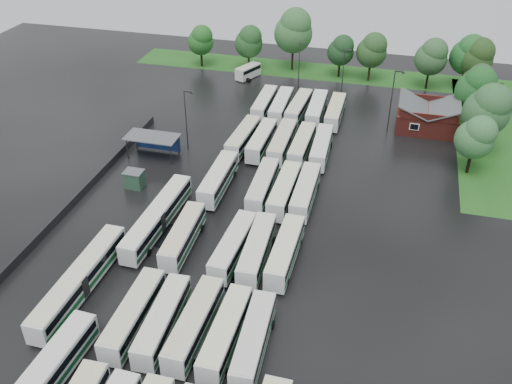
# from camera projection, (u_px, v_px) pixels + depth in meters

# --- Properties ---
(ground) EXTENTS (160.00, 160.00, 0.00)m
(ground) POSITION_uv_depth(u_px,v_px,m) (214.00, 259.00, 68.49)
(ground) COLOR black
(ground) RESTS_ON ground
(brick_building) EXTENTS (10.07, 8.60, 5.39)m
(brick_building) POSITION_uv_depth(u_px,v_px,m) (427.00, 119.00, 97.06)
(brick_building) COLOR maroon
(brick_building) RESTS_ON ground
(wash_shed) EXTENTS (8.20, 4.20, 3.58)m
(wash_shed) POSITION_uv_depth(u_px,v_px,m) (153.00, 138.00, 88.48)
(wash_shed) COLOR #2D2D30
(wash_shed) RESTS_ON ground
(utility_hut) EXTENTS (2.70, 2.20, 2.62)m
(utility_hut) POSITION_uv_depth(u_px,v_px,m) (134.00, 179.00, 81.51)
(utility_hut) COLOR #24442F
(utility_hut) RESTS_ON ground
(grass_strip_north) EXTENTS (80.00, 10.00, 0.01)m
(grass_strip_north) POSITION_uv_depth(u_px,v_px,m) (320.00, 72.00, 120.72)
(grass_strip_north) COLOR #1E5717
(grass_strip_north) RESTS_ON ground
(grass_strip_east) EXTENTS (10.00, 50.00, 0.01)m
(grass_strip_east) POSITION_uv_depth(u_px,v_px,m) (486.00, 135.00, 95.94)
(grass_strip_east) COLOR #1E5717
(grass_strip_east) RESTS_ON ground
(west_fence) EXTENTS (0.10, 50.00, 1.20)m
(west_fence) POSITION_uv_depth(u_px,v_px,m) (81.00, 194.00, 79.46)
(west_fence) COLOR #2D2D30
(west_fence) RESTS_ON ground
(bus_r1c0) EXTENTS (2.63, 11.64, 3.23)m
(bus_r1c0) POSITION_uv_depth(u_px,v_px,m) (134.00, 314.00, 58.32)
(bus_r1c0) COLOR silver
(bus_r1c0) RESTS_ON ground
(bus_r1c1) EXTENTS (2.88, 11.41, 3.15)m
(bus_r1c1) POSITION_uv_depth(u_px,v_px,m) (163.00, 320.00, 57.69)
(bus_r1c1) COLOR silver
(bus_r1c1) RESTS_ON ground
(bus_r1c2) EXTENTS (2.67, 11.71, 3.25)m
(bus_r1c2) POSITION_uv_depth(u_px,v_px,m) (194.00, 324.00, 57.18)
(bus_r1c2) COLOR silver
(bus_r1c2) RESTS_ON ground
(bus_r1c3) EXTENTS (2.48, 11.38, 3.16)m
(bus_r1c3) POSITION_uv_depth(u_px,v_px,m) (226.00, 333.00, 56.26)
(bus_r1c3) COLOR silver
(bus_r1c3) RESTS_ON ground
(bus_r1c4) EXTENTS (2.93, 11.40, 3.15)m
(bus_r1c4) POSITION_uv_depth(u_px,v_px,m) (254.00, 340.00, 55.48)
(bus_r1c4) COLOR silver
(bus_r1c4) RESTS_ON ground
(bus_r2c0) EXTENTS (2.83, 11.39, 3.15)m
(bus_r2c0) POSITION_uv_depth(u_px,v_px,m) (183.00, 236.00, 69.57)
(bus_r2c0) COLOR silver
(bus_r2c0) RESTS_ON ground
(bus_r2c2) EXTENTS (2.92, 11.52, 3.18)m
(bus_r2c2) POSITION_uv_depth(u_px,v_px,m) (233.00, 246.00, 67.85)
(bus_r2c2) COLOR silver
(bus_r2c2) RESTS_ON ground
(bus_r2c3) EXTENTS (2.97, 11.79, 3.26)m
(bus_r2c3) POSITION_uv_depth(u_px,v_px,m) (257.00, 250.00, 67.21)
(bus_r2c3) COLOR silver
(bus_r2c3) RESTS_ON ground
(bus_r2c4) EXTENTS (2.51, 11.66, 3.24)m
(bus_r2c4) POSITION_uv_depth(u_px,v_px,m) (285.00, 251.00, 66.92)
(bus_r2c4) COLOR silver
(bus_r2c4) RESTS_ON ground
(bus_r3c0) EXTENTS (2.68, 11.94, 3.32)m
(bus_r3c0) POSITION_uv_depth(u_px,v_px,m) (218.00, 179.00, 80.61)
(bus_r3c0) COLOR silver
(bus_r3c0) RESTS_ON ground
(bus_r3c2) EXTENTS (2.79, 11.59, 3.21)m
(bus_r3c2) POSITION_uv_depth(u_px,v_px,m) (263.00, 186.00, 79.18)
(bus_r3c2) COLOR silver
(bus_r3c2) RESTS_ON ground
(bus_r3c3) EXTENTS (2.51, 11.75, 3.27)m
(bus_r3c3) POSITION_uv_depth(u_px,v_px,m) (284.00, 190.00, 78.12)
(bus_r3c3) COLOR silver
(bus_r3c3) RESTS_ON ground
(bus_r3c4) EXTENTS (2.64, 11.70, 3.25)m
(bus_r3c4) POSITION_uv_depth(u_px,v_px,m) (305.00, 191.00, 77.89)
(bus_r3c4) COLOR silver
(bus_r3c4) RESTS_ON ground
(bus_r4c0) EXTENTS (2.97, 11.55, 3.19)m
(bus_r4c0) POSITION_uv_depth(u_px,v_px,m) (243.00, 137.00, 91.51)
(bus_r4c0) COLOR silver
(bus_r4c0) RESTS_ON ground
(bus_r4c1) EXTENTS (2.52, 11.30, 3.14)m
(bus_r4c1) POSITION_uv_depth(u_px,v_px,m) (262.00, 140.00, 90.67)
(bus_r4c1) COLOR silver
(bus_r4c1) RESTS_ON ground
(bus_r4c2) EXTENTS (2.61, 11.82, 3.28)m
(bus_r4c2) POSITION_uv_depth(u_px,v_px,m) (282.00, 142.00, 90.00)
(bus_r4c2) COLOR silver
(bus_r4c2) RESTS_ON ground
(bus_r4c3) EXTENTS (2.52, 11.41, 3.17)m
(bus_r4c3) POSITION_uv_depth(u_px,v_px,m) (302.00, 145.00, 89.31)
(bus_r4c3) COLOR silver
(bus_r4c3) RESTS_ON ground
(bus_r4c4) EXTENTS (2.83, 11.47, 3.17)m
(bus_r4c4) POSITION_uv_depth(u_px,v_px,m) (321.00, 147.00, 88.71)
(bus_r4c4) COLOR silver
(bus_r4c4) RESTS_ON ground
(bus_r5c0) EXTENTS (2.58, 11.36, 3.15)m
(bus_r5c0) POSITION_uv_depth(u_px,v_px,m) (264.00, 104.00, 102.67)
(bus_r5c0) COLOR silver
(bus_r5c0) RESTS_ON ground
(bus_r5c1) EXTENTS (2.75, 11.61, 3.21)m
(bus_r5c1) POSITION_uv_depth(u_px,v_px,m) (281.00, 106.00, 101.79)
(bus_r5c1) COLOR silver
(bus_r5c1) RESTS_ON ground
(bus_r5c2) EXTENTS (2.96, 11.55, 3.19)m
(bus_r5c2) POSITION_uv_depth(u_px,v_px,m) (299.00, 107.00, 101.22)
(bus_r5c2) COLOR silver
(bus_r5c2) RESTS_ON ground
(bus_r5c3) EXTENTS (2.83, 11.76, 3.25)m
(bus_r5c3) POSITION_uv_depth(u_px,v_px,m) (317.00, 109.00, 100.49)
(bus_r5c3) COLOR silver
(bus_r5c3) RESTS_ON ground
(bus_r5c4) EXTENTS (2.49, 11.30, 3.14)m
(bus_r5c4) POSITION_uv_depth(u_px,v_px,m) (335.00, 112.00, 99.78)
(bus_r5c4) COLOR silver
(bus_r5c4) RESTS_ON ground
(artic_bus_west_b) EXTENTS (2.86, 17.18, 3.18)m
(artic_bus_west_b) POSITION_uv_depth(u_px,v_px,m) (158.00, 217.00, 72.84)
(artic_bus_west_b) COLOR silver
(artic_bus_west_b) RESTS_ON ground
(artic_bus_west_c) EXTENTS (2.67, 17.39, 3.22)m
(artic_bus_west_c) POSITION_uv_depth(u_px,v_px,m) (80.00, 280.00, 62.69)
(artic_bus_west_c) COLOR silver
(artic_bus_west_c) RESTS_ON ground
(minibus) EXTENTS (4.37, 6.29, 2.59)m
(minibus) POSITION_uv_depth(u_px,v_px,m) (248.00, 71.00, 116.97)
(minibus) COLOR silver
(minibus) RESTS_ON ground
(tree_north_0) EXTENTS (5.49, 5.48, 9.08)m
(tree_north_0) POSITION_uv_depth(u_px,v_px,m) (201.00, 40.00, 120.24)
(tree_north_0) COLOR black
(tree_north_0) RESTS_ON ground
(tree_north_1) EXTENTS (5.85, 5.85, 9.68)m
(tree_north_1) POSITION_uv_depth(u_px,v_px,m) (249.00, 41.00, 118.20)
(tree_north_1) COLOR #2E2117
(tree_north_1) RESTS_ON ground
(tree_north_2) EXTENTS (7.97, 7.97, 13.19)m
(tree_north_2) POSITION_uv_depth(u_px,v_px,m) (294.00, 30.00, 117.14)
(tree_north_2) COLOR black
(tree_north_2) RESTS_ON ground
(tree_north_3) EXTENTS (5.38, 5.38, 8.92)m
(tree_north_3) POSITION_uv_depth(u_px,v_px,m) (341.00, 50.00, 115.09)
(tree_north_3) COLOR black
(tree_north_3) RESTS_ON ground
(tree_north_4) EXTENTS (6.08, 6.08, 10.06)m
(tree_north_4) POSITION_uv_depth(u_px,v_px,m) (372.00, 50.00, 112.96)
(tree_north_4) COLOR black
(tree_north_4) RESTS_ON ground
(tree_north_5) EXTENTS (6.23, 6.23, 10.31)m
(tree_north_5) POSITION_uv_depth(u_px,v_px,m) (432.00, 56.00, 109.28)
(tree_north_5) COLOR black
(tree_north_5) RESTS_ON ground
(tree_north_6) EXTENTS (6.60, 6.60, 10.94)m
(tree_north_6) POSITION_uv_depth(u_px,v_px,m) (477.00, 57.00, 107.72)
(tree_north_6) COLOR #2C2316
(tree_north_6) RESTS_ON ground
(tree_east_0) EXTENTS (5.74, 5.72, 9.47)m
(tree_east_0) POSITION_uv_depth(u_px,v_px,m) (477.00, 137.00, 82.23)
(tree_east_0) COLOR black
(tree_east_0) RESTS_ON ground
(tree_east_1) EXTENTS (7.15, 7.15, 11.84)m
(tree_east_1) POSITION_uv_depth(u_px,v_px,m) (488.00, 109.00, 86.57)
(tree_east_1) COLOR #342010
(tree_east_1) RESTS_ON ground
(tree_east_2) EXTENTS (6.59, 6.59, 10.91)m
(tree_east_2) POSITION_uv_depth(u_px,v_px,m) (477.00, 88.00, 95.12)
(tree_east_2) COLOR black
(tree_east_2) RESTS_ON ground
(tree_east_3) EXTENTS (5.58, 5.58, 9.24)m
(tree_east_3) POSITION_uv_depth(u_px,v_px,m) (478.00, 81.00, 100.47)
(tree_east_3) COLOR #2D2216
(tree_east_3) RESTS_ON ground
(tree_east_4) EXTENTS (6.68, 6.68, 11.07)m
(tree_east_4) POSITION_uv_depth(u_px,v_px,m) (469.00, 54.00, 108.86)
(tree_east_4) COLOR #39271D
(tree_east_4) RESTS_ON ground
(lamp_post_ne) EXTENTS (1.67, 0.33, 10.87)m
(lamp_post_ne) POSITION_uv_depth(u_px,v_px,m) (393.00, 97.00, 93.71)
(lamp_post_ne) COLOR #2D2D30
(lamp_post_ne) RESTS_ON ground
(lamp_post_nw) EXTENTS (1.55, 0.30, 10.04)m
(lamp_post_nw) POSITION_uv_depth(u_px,v_px,m) (187.00, 116.00, 88.75)
(lamp_post_nw) COLOR #2D2D30
(lamp_post_nw) RESTS_ON ground
(lamp_post_back_w) EXTENTS (1.43, 0.28, 9.29)m
(lamp_post_back_w) POSITION_uv_depth(u_px,v_px,m) (300.00, 62.00, 110.19)
(lamp_post_back_w) COLOR #2D2D30
(lamp_post_back_w) RESTS_ON ground
(lamp_post_back_e) EXTENTS (1.39, 0.27, 9.05)m
(lamp_post_back_e) POSITION_uv_depth(u_px,v_px,m) (344.00, 69.00, 107.67)
(lamp_post_back_e) COLOR #2D2D30
(lamp_post_back_e) RESTS_ON ground
(puddle_2) EXTENTS (5.28, 5.28, 0.01)m
(puddle_2) POSITION_uv_depth(u_px,v_px,m) (169.00, 236.00, 72.35)
(puddle_2) COLOR black
(puddle_2) RESTS_ON ground
(puddle_3) EXTENTS (4.28, 4.28, 0.01)m
(puddle_3) POSITION_uv_depth(u_px,v_px,m) (232.00, 279.00, 65.44)
(puddle_3) COLOR black
(puddle_3) RESTS_ON ground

